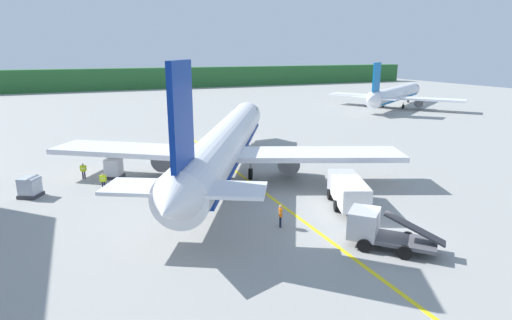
% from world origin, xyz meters
% --- Properties ---
extents(ground, '(240.00, 320.00, 0.20)m').
position_xyz_m(ground, '(0.00, 48.00, -0.10)').
color(ground, '#999993').
extents(distant_treeline, '(216.00, 6.00, 6.94)m').
position_xyz_m(distant_treeline, '(0.00, 127.11, 3.47)').
color(distant_treeline, '#28602D').
rests_on(distant_treeline, ground).
extents(airliner_foreground, '(32.37, 38.25, 11.90)m').
position_xyz_m(airliner_foreground, '(-5.19, 18.35, 3.39)').
color(airliner_foreground, white).
rests_on(airliner_foreground, ground).
extents(airliner_mid_apron, '(31.63, 26.94, 10.29)m').
position_xyz_m(airliner_mid_apron, '(47.42, 54.76, 2.93)').
color(airliner_mid_apron, white).
rests_on(airliner_mid_apron, ground).
extents(service_truck_fuel, '(5.33, 5.47, 2.51)m').
position_xyz_m(service_truck_fuel, '(-1.42, -0.79, 1.19)').
color(service_truck_fuel, silver).
rests_on(service_truck_fuel, ground).
extents(service_truck_baggage, '(4.36, 6.63, 2.43)m').
position_xyz_m(service_truck_baggage, '(1.04, 6.00, 1.42)').
color(service_truck_baggage, silver).
rests_on(service_truck_baggage, ground).
extents(cargo_container_near, '(2.23, 2.23, 2.09)m').
position_xyz_m(cargo_container_near, '(-15.87, 22.06, 0.99)').
color(cargo_container_near, '#333338').
rests_on(cargo_container_near, ground).
extents(cargo_container_mid, '(2.23, 2.23, 1.87)m').
position_xyz_m(cargo_container_mid, '(-23.11, 18.88, 0.88)').
color(cargo_container_mid, '#333338').
rests_on(cargo_container_mid, ground).
extents(crew_marshaller, '(0.62, 0.31, 1.61)m').
position_xyz_m(crew_marshaller, '(-17.10, 18.44, 0.95)').
color(crew_marshaller, '#191E33').
rests_on(crew_marshaller, ground).
extents(crew_loader_left, '(0.59, 0.39, 1.79)m').
position_xyz_m(crew_loader_left, '(-12.72, 13.19, 1.06)').
color(crew_loader_left, '#191E33').
rests_on(crew_loader_left, ground).
extents(crew_loader_right, '(0.36, 0.60, 1.70)m').
position_xyz_m(crew_loader_right, '(-5.79, 4.49, 1.00)').
color(crew_loader_right, '#191E33').
rests_on(crew_loader_right, ground).
extents(crew_supervisor, '(0.63, 0.25, 1.61)m').
position_xyz_m(crew_supervisor, '(-18.70, 22.83, 0.95)').
color(crew_supervisor, '#191E33').
rests_on(crew_supervisor, ground).
extents(apron_guide_line, '(0.30, 60.00, 0.01)m').
position_xyz_m(apron_guide_line, '(-3.73, 13.85, 0.01)').
color(apron_guide_line, yellow).
rests_on(apron_guide_line, ground).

